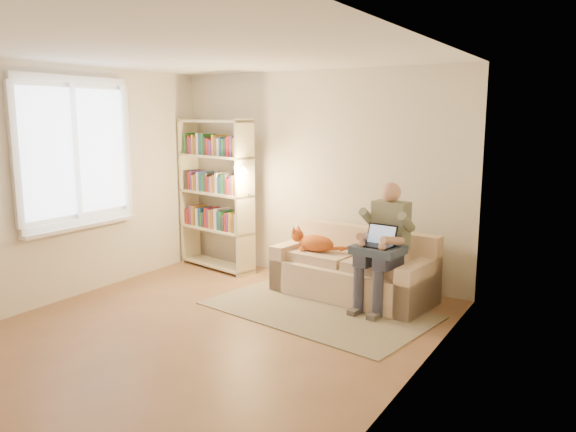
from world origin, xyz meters
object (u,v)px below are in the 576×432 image
Objects in this scene: sofa at (354,273)px; person at (385,239)px; laptop at (377,240)px; cat at (317,243)px; bookshelf at (216,187)px.

sofa is 1.39× the size of person.
person is 0.12m from laptop.
sofa is 0.55m from cat.
bookshelf reaches higher than person.
bookshelf is at bearing 179.20° from cat.
laptop is at bearing -31.83° from sofa.
person reaches higher than sofa.
laptop is 2.56m from bookshelf.
bookshelf is (-1.65, 0.22, 0.52)m from cat.
sofa reaches higher than cat.
person reaches higher than cat.
laptop is (0.39, -0.31, 0.48)m from sofa.
cat is 0.33× the size of bookshelf.
sofa is at bearing 162.39° from person.
sofa is 2.82× the size of cat.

